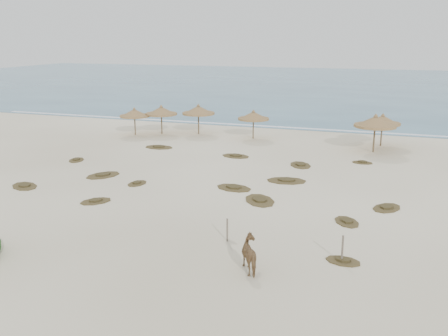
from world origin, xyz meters
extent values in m
plane|color=white|center=(0.00, 0.00, 0.00)|extent=(160.00, 160.00, 0.00)
cube|color=#265473|center=(0.00, 75.00, 0.00)|extent=(200.00, 100.00, 0.01)
cube|color=white|center=(0.00, 26.00, 0.00)|extent=(70.00, 0.60, 0.01)
cylinder|color=brown|center=(-11.36, 18.91, 1.03)|extent=(0.12, 0.12, 2.07)
cylinder|color=olive|center=(-11.36, 18.91, 1.89)|extent=(3.57, 3.57, 0.18)
cone|color=olive|center=(-11.36, 18.91, 2.21)|extent=(3.45, 3.45, 0.74)
cone|color=olive|center=(-11.36, 18.91, 2.66)|extent=(0.35, 0.35, 0.22)
cylinder|color=brown|center=(-13.50, 17.65, 0.97)|extent=(0.11, 0.11, 1.94)
cylinder|color=olive|center=(-13.50, 17.65, 1.77)|extent=(3.47, 3.47, 0.17)
cone|color=olive|center=(-13.50, 17.65, 2.08)|extent=(3.36, 3.36, 0.69)
cone|color=olive|center=(-13.50, 17.65, 2.49)|extent=(0.33, 0.33, 0.20)
cylinder|color=brown|center=(-8.06, 19.99, 1.07)|extent=(0.12, 0.12, 2.14)
cylinder|color=olive|center=(-8.06, 19.99, 1.96)|extent=(3.10, 3.10, 0.18)
cone|color=olive|center=(-8.06, 19.99, 2.29)|extent=(3.00, 3.00, 0.76)
cone|color=olive|center=(-8.06, 19.99, 2.75)|extent=(0.37, 0.37, 0.22)
cylinder|color=brown|center=(-2.59, 19.53, 0.98)|extent=(0.11, 0.11, 1.96)
cylinder|color=olive|center=(-2.59, 19.53, 1.80)|extent=(3.10, 3.10, 0.17)
cone|color=olive|center=(-2.59, 19.53, 2.10)|extent=(3.00, 3.00, 0.70)
cone|color=olive|center=(-2.59, 19.53, 2.52)|extent=(0.34, 0.34, 0.21)
cylinder|color=brown|center=(7.93, 17.37, 1.16)|extent=(0.13, 0.13, 2.32)
cylinder|color=olive|center=(7.93, 17.37, 2.12)|extent=(4.36, 4.36, 0.20)
cone|color=olive|center=(7.93, 17.37, 2.48)|extent=(4.22, 4.22, 0.83)
cone|color=olive|center=(7.93, 17.37, 2.98)|extent=(0.40, 0.40, 0.24)
cylinder|color=brown|center=(8.41, 19.99, 1.04)|extent=(0.12, 0.12, 2.08)
cylinder|color=olive|center=(8.41, 19.99, 1.90)|extent=(3.76, 3.76, 0.18)
cone|color=olive|center=(8.41, 19.99, 2.22)|extent=(3.64, 3.64, 0.74)
cone|color=olive|center=(8.41, 19.99, 2.67)|extent=(0.36, 0.36, 0.22)
imported|color=olive|center=(4.45, -5.78, 0.68)|extent=(1.51, 1.73, 1.35)
cylinder|color=#716254|center=(2.60, -3.31, 0.53)|extent=(0.10, 0.10, 1.07)
cylinder|color=#716254|center=(7.71, -3.85, 0.58)|extent=(0.09, 0.09, 1.16)
camera|label=1|loc=(9.21, -23.10, 8.92)|focal=40.00mm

